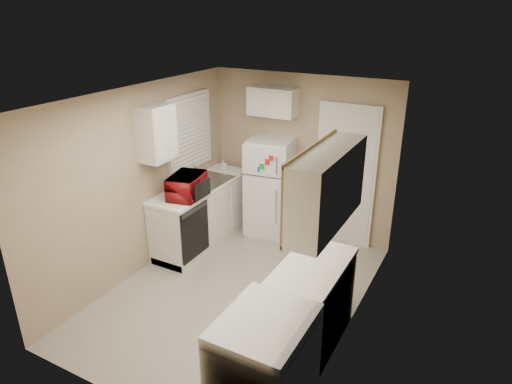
% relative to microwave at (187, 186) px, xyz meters
% --- Properties ---
extents(floor, '(3.80, 3.80, 0.00)m').
position_rel_microwave_xyz_m(floor, '(1.01, -0.45, -1.05)').
color(floor, '#B9B4A7').
rests_on(floor, ground).
extents(ceiling, '(3.80, 3.80, 0.00)m').
position_rel_microwave_xyz_m(ceiling, '(1.01, -0.45, 1.35)').
color(ceiling, white).
rests_on(ceiling, floor).
extents(wall_left, '(3.80, 3.80, 0.00)m').
position_rel_microwave_xyz_m(wall_left, '(-0.39, -0.45, 0.15)').
color(wall_left, tan).
rests_on(wall_left, floor).
extents(wall_right, '(3.80, 3.80, 0.00)m').
position_rel_microwave_xyz_m(wall_right, '(2.41, -0.45, 0.15)').
color(wall_right, tan).
rests_on(wall_right, floor).
extents(wall_back, '(2.80, 2.80, 0.00)m').
position_rel_microwave_xyz_m(wall_back, '(1.01, 1.45, 0.15)').
color(wall_back, tan).
rests_on(wall_back, floor).
extents(wall_front, '(2.80, 2.80, 0.00)m').
position_rel_microwave_xyz_m(wall_front, '(1.01, -2.35, 0.15)').
color(wall_front, tan).
rests_on(wall_front, floor).
extents(left_counter, '(0.60, 1.80, 0.90)m').
position_rel_microwave_xyz_m(left_counter, '(-0.09, 0.45, -0.60)').
color(left_counter, silver).
rests_on(left_counter, floor).
extents(dishwasher, '(0.03, 0.58, 0.72)m').
position_rel_microwave_xyz_m(dishwasher, '(0.20, -0.15, -0.56)').
color(dishwasher, black).
rests_on(dishwasher, floor).
extents(sink, '(0.54, 0.74, 0.16)m').
position_rel_microwave_xyz_m(sink, '(-0.09, 0.60, -0.19)').
color(sink, gray).
rests_on(sink, left_counter).
extents(microwave, '(0.61, 0.43, 0.37)m').
position_rel_microwave_xyz_m(microwave, '(0.00, 0.00, 0.00)').
color(microwave, maroon).
rests_on(microwave, left_counter).
extents(soap_bottle, '(0.10, 0.10, 0.17)m').
position_rel_microwave_xyz_m(soap_bottle, '(-0.14, 1.13, -0.05)').
color(soap_bottle, white).
rests_on(soap_bottle, left_counter).
extents(window_blinds, '(0.10, 0.98, 1.08)m').
position_rel_microwave_xyz_m(window_blinds, '(-0.35, 0.60, 0.55)').
color(window_blinds, silver).
rests_on(window_blinds, wall_left).
extents(upper_cabinet_left, '(0.30, 0.45, 0.70)m').
position_rel_microwave_xyz_m(upper_cabinet_left, '(-0.24, -0.23, 0.75)').
color(upper_cabinet_left, silver).
rests_on(upper_cabinet_left, wall_left).
extents(refrigerator, '(0.69, 0.68, 1.50)m').
position_rel_microwave_xyz_m(refrigerator, '(0.67, 1.16, -0.30)').
color(refrigerator, silver).
rests_on(refrigerator, floor).
extents(cabinet_over_fridge, '(0.70, 0.30, 0.40)m').
position_rel_microwave_xyz_m(cabinet_over_fridge, '(0.61, 1.30, 0.95)').
color(cabinet_over_fridge, silver).
rests_on(cabinet_over_fridge, wall_back).
extents(interior_door, '(0.86, 0.06, 2.08)m').
position_rel_microwave_xyz_m(interior_door, '(1.71, 1.41, -0.03)').
color(interior_door, silver).
rests_on(interior_door, floor).
extents(right_counter, '(0.60, 2.00, 0.90)m').
position_rel_microwave_xyz_m(right_counter, '(2.11, -1.25, -0.60)').
color(right_counter, silver).
rests_on(right_counter, floor).
extents(stove, '(0.68, 0.84, 1.01)m').
position_rel_microwave_xyz_m(stove, '(2.14, -1.90, -0.54)').
color(stove, silver).
rests_on(stove, floor).
extents(upper_cabinet_right, '(0.30, 1.20, 0.70)m').
position_rel_microwave_xyz_m(upper_cabinet_right, '(2.26, -0.95, 0.75)').
color(upper_cabinet_right, silver).
rests_on(upper_cabinet_right, wall_right).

